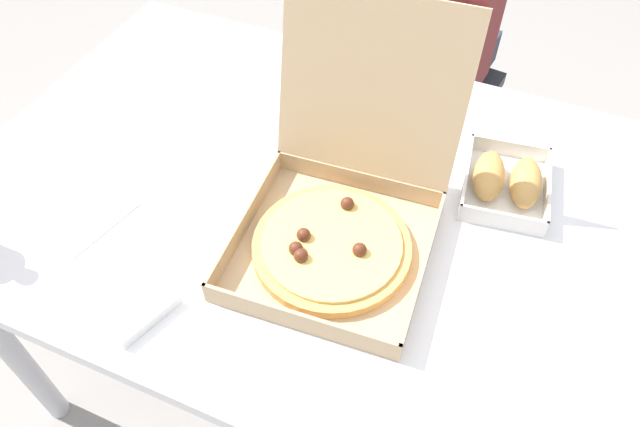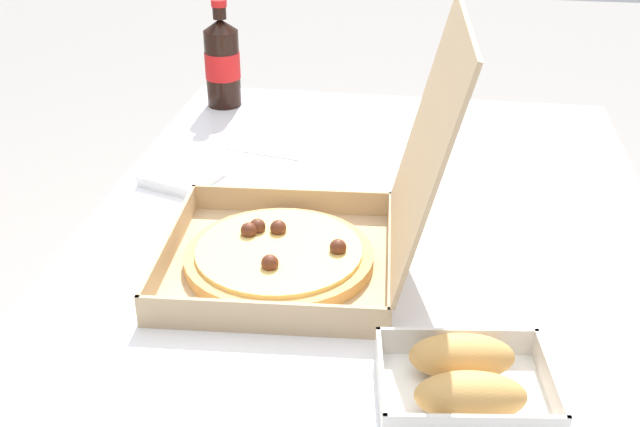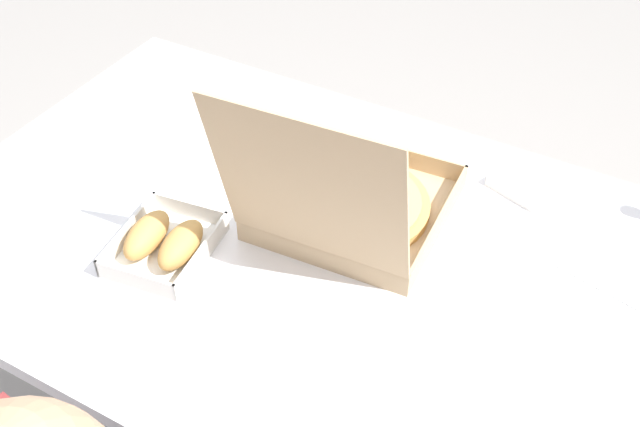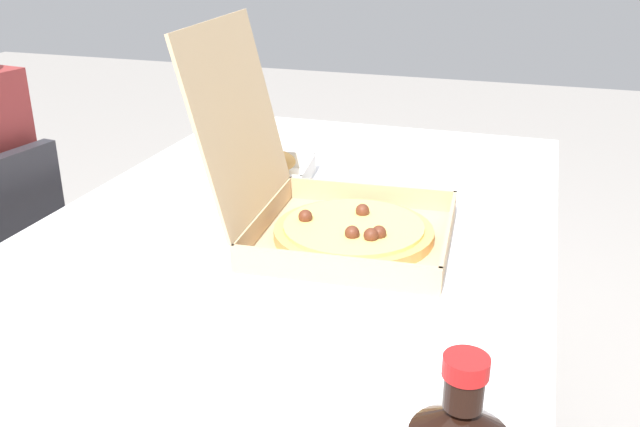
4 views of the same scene
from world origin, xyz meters
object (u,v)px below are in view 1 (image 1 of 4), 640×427
object	(u,v)px
paper_menu	(69,204)
napkin_pile	(131,302)
bread_side_box	(506,181)
chair	(411,92)
pizza_box_open	(339,217)
diner_person	(429,17)

from	to	relation	value
paper_menu	napkin_pile	size ratio (longest dim) A/B	1.91
napkin_pile	bread_side_box	bearing A→B (deg)	44.43
chair	pizza_box_open	distance (m)	0.82
chair	bread_side_box	distance (m)	0.69
diner_person	napkin_pile	xyz separation A→B (m)	(-0.18, -1.07, 0.06)
bread_side_box	napkin_pile	size ratio (longest dim) A/B	1.89
chair	napkin_pile	size ratio (longest dim) A/B	7.55
pizza_box_open	bread_side_box	world-z (taller)	pizza_box_open
paper_menu	napkin_pile	xyz separation A→B (m)	(0.23, -0.13, 0.01)
chair	napkin_pile	world-z (taller)	chair
pizza_box_open	napkin_pile	size ratio (longest dim) A/B	3.78
chair	napkin_pile	distance (m)	1.06
diner_person	bread_side_box	size ratio (longest dim) A/B	5.52
chair	paper_menu	bearing A→B (deg)	-114.32
chair	pizza_box_open	size ratio (longest dim) A/B	2.00
chair	diner_person	xyz separation A→B (m)	(0.01, 0.06, 0.21)
diner_person	paper_menu	world-z (taller)	diner_person
paper_menu	bread_side_box	bearing A→B (deg)	38.35
pizza_box_open	paper_menu	world-z (taller)	pizza_box_open
bread_side_box	diner_person	bearing A→B (deg)	117.38
paper_menu	napkin_pile	distance (m)	0.27
diner_person	paper_menu	size ratio (longest dim) A/B	5.48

